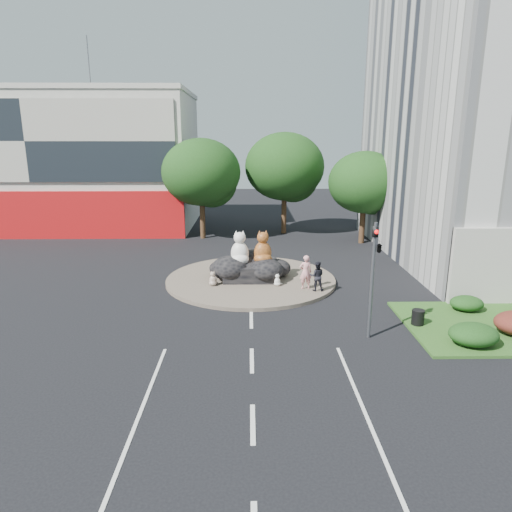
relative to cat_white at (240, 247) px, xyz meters
The scene contains 19 objects.
ground 10.05m from the cat_white, 86.31° to the right, with size 120.00×120.00×0.00m, color black.
roundabout_island 2.11m from the cat_white, 16.68° to the left, with size 10.00×10.00×0.20m, color brown.
rock_plinth 1.60m from the cat_white, 16.68° to the left, with size 3.20×2.60×0.90m, color black, non-canonical shape.
shophouse_block 25.42m from the cat_white, 133.82° to the left, with size 25.20×12.30×17.40m.
tree_left 13.07m from the cat_white, 105.06° to the left, with size 6.46×6.46×8.27m.
tree_mid 15.12m from the cat_white, 75.44° to the left, with size 6.84×6.84×8.76m.
tree_right 14.34m from the cat_white, 46.58° to the left, with size 5.70×5.70×7.30m.
hedge_near_green 13.14m from the cat_white, 42.45° to the right, with size 2.00×1.60×0.90m, color #173A12.
hedge_back_green 12.32m from the cat_white, 24.23° to the right, with size 1.60×1.28×0.72m, color #173A12.
traffic_light 9.81m from the cat_white, 53.75° to the right, with size 0.44×1.24×5.00m.
street_lamp 13.79m from the cat_white, ahead, with size 2.34×0.22×8.06m.
cat_white is the anchor object (origin of this frame).
cat_tabby 1.35m from the cat_white, ahead, with size 1.19×1.03×1.99m, color #C86029, non-canonical shape.
kitten_calico 2.42m from the cat_white, 142.03° to the right, with size 0.50×0.44×0.84m, color beige, non-canonical shape.
kitten_white 2.94m from the cat_white, 31.58° to the right, with size 0.43×0.37×0.71m, color white, non-canonical shape.
pedestrian_pink 4.18m from the cat_white, 26.85° to the right, with size 0.69×0.45×1.90m, color pink.
pedestrian_dark 4.86m from the cat_white, 27.42° to the right, with size 0.80×0.62×1.65m, color black.
parked_car 20.56m from the cat_white, 140.08° to the left, with size 1.57×4.50×1.48m, color #A5A6AC.
litter_bin 10.67m from the cat_white, 39.49° to the right, with size 0.56×0.56×0.68m, color black.
Camera 1 is at (-0.09, -15.91, 8.31)m, focal length 32.00 mm.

